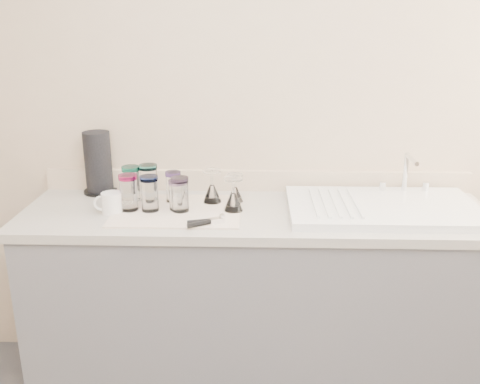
{
  "coord_description": "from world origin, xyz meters",
  "views": [
    {
      "loc": [
        -0.01,
        -1.01,
        1.7
      ],
      "look_at": [
        -0.07,
        1.15,
        1.0
      ],
      "focal_mm": 40.0,
      "sensor_mm": 36.0,
      "label": 1
    }
  ],
  "objects_px": {
    "white_mug": "(111,203)",
    "paper_towel_roll": "(98,163)",
    "tumbler_teal": "(131,183)",
    "tumbler_purple": "(173,186)",
    "goblet_back_left": "(212,191)",
    "tumbler_lavender": "(177,195)",
    "sink_unit": "(383,207)",
    "can_opener": "(206,222)",
    "tumbler_blue": "(150,193)",
    "goblet_front_right": "(233,200)",
    "tumbler_cyan": "(149,182)",
    "tumbler_magenta": "(129,192)",
    "goblet_back_right": "(235,192)",
    "tumbler_extra": "(180,194)"
  },
  "relations": [
    {
      "from": "tumbler_blue",
      "to": "tumbler_extra",
      "type": "relative_size",
      "value": 1.03
    },
    {
      "from": "goblet_front_right",
      "to": "goblet_back_right",
      "type": "bearing_deg",
      "value": 88.53
    },
    {
      "from": "tumbler_teal",
      "to": "paper_towel_roll",
      "type": "height_order",
      "value": "paper_towel_roll"
    },
    {
      "from": "white_mug",
      "to": "tumbler_magenta",
      "type": "bearing_deg",
      "value": 15.57
    },
    {
      "from": "sink_unit",
      "to": "tumbler_extra",
      "type": "bearing_deg",
      "value": -177.26
    },
    {
      "from": "sink_unit",
      "to": "goblet_back_right",
      "type": "distance_m",
      "value": 0.66
    },
    {
      "from": "goblet_back_right",
      "to": "tumbler_magenta",
      "type": "bearing_deg",
      "value": -164.38
    },
    {
      "from": "tumbler_cyan",
      "to": "can_opener",
      "type": "xyz_separation_m",
      "value": [
        0.29,
        -0.31,
        -0.07
      ]
    },
    {
      "from": "tumbler_purple",
      "to": "white_mug",
      "type": "relative_size",
      "value": 1.07
    },
    {
      "from": "tumbler_teal",
      "to": "goblet_front_right",
      "type": "distance_m",
      "value": 0.49
    },
    {
      "from": "goblet_front_right",
      "to": "paper_towel_roll",
      "type": "relative_size",
      "value": 0.49
    },
    {
      "from": "sink_unit",
      "to": "tumbler_extra",
      "type": "distance_m",
      "value": 0.89
    },
    {
      "from": "tumbler_magenta",
      "to": "paper_towel_roll",
      "type": "relative_size",
      "value": 0.53
    },
    {
      "from": "tumbler_lavender",
      "to": "white_mug",
      "type": "distance_m",
      "value": 0.28
    },
    {
      "from": "tumbler_blue",
      "to": "goblet_back_left",
      "type": "xyz_separation_m",
      "value": [
        0.26,
        0.12,
        -0.03
      ]
    },
    {
      "from": "tumbler_magenta",
      "to": "tumbler_blue",
      "type": "xyz_separation_m",
      "value": [
        0.09,
        -0.01,
        -0.0
      ]
    },
    {
      "from": "tumbler_magenta",
      "to": "white_mug",
      "type": "height_order",
      "value": "tumbler_magenta"
    },
    {
      "from": "paper_towel_roll",
      "to": "tumbler_cyan",
      "type": "bearing_deg",
      "value": -23.96
    },
    {
      "from": "white_mug",
      "to": "tumbler_teal",
      "type": "bearing_deg",
      "value": 69.95
    },
    {
      "from": "tumbler_teal",
      "to": "tumbler_lavender",
      "type": "xyz_separation_m",
      "value": [
        0.22,
        -0.12,
        -0.01
      ]
    },
    {
      "from": "tumbler_teal",
      "to": "tumbler_blue",
      "type": "xyz_separation_m",
      "value": [
        0.11,
        -0.14,
        -0.0
      ]
    },
    {
      "from": "white_mug",
      "to": "paper_towel_roll",
      "type": "distance_m",
      "value": 0.33
    },
    {
      "from": "tumbler_lavender",
      "to": "paper_towel_roll",
      "type": "xyz_separation_m",
      "value": [
        -0.41,
        0.25,
        0.07
      ]
    },
    {
      "from": "tumbler_teal",
      "to": "tumbler_extra",
      "type": "xyz_separation_m",
      "value": [
        0.24,
        -0.14,
        -0.0
      ]
    },
    {
      "from": "tumbler_purple",
      "to": "goblet_back_right",
      "type": "xyz_separation_m",
      "value": [
        0.28,
        0.01,
        -0.03
      ]
    },
    {
      "from": "paper_towel_roll",
      "to": "tumbler_lavender",
      "type": "bearing_deg",
      "value": -31.7
    },
    {
      "from": "sink_unit",
      "to": "tumbler_magenta",
      "type": "distance_m",
      "value": 1.11
    },
    {
      "from": "tumbler_blue",
      "to": "goblet_back_left",
      "type": "bearing_deg",
      "value": 25.58
    },
    {
      "from": "tumbler_cyan",
      "to": "tumbler_extra",
      "type": "distance_m",
      "value": 0.23
    },
    {
      "from": "goblet_back_right",
      "to": "paper_towel_roll",
      "type": "height_order",
      "value": "paper_towel_roll"
    },
    {
      "from": "sink_unit",
      "to": "can_opener",
      "type": "bearing_deg",
      "value": -165.54
    },
    {
      "from": "tumbler_extra",
      "to": "goblet_back_left",
      "type": "distance_m",
      "value": 0.18
    },
    {
      "from": "tumbler_teal",
      "to": "goblet_front_right",
      "type": "bearing_deg",
      "value": -14.82
    },
    {
      "from": "tumbler_purple",
      "to": "tumbler_magenta",
      "type": "height_order",
      "value": "tumbler_magenta"
    },
    {
      "from": "tumbler_teal",
      "to": "tumbler_extra",
      "type": "relative_size",
      "value": 1.06
    },
    {
      "from": "tumbler_purple",
      "to": "tumbler_extra",
      "type": "height_order",
      "value": "tumbler_extra"
    },
    {
      "from": "tumbler_purple",
      "to": "tumbler_extra",
      "type": "relative_size",
      "value": 0.93
    },
    {
      "from": "tumbler_extra",
      "to": "goblet_front_right",
      "type": "bearing_deg",
      "value": 3.47
    },
    {
      "from": "tumbler_extra",
      "to": "tumbler_cyan",
      "type": "bearing_deg",
      "value": 137.05
    },
    {
      "from": "white_mug",
      "to": "paper_towel_roll",
      "type": "height_order",
      "value": "paper_towel_roll"
    },
    {
      "from": "tumbler_blue",
      "to": "white_mug",
      "type": "xyz_separation_m",
      "value": [
        -0.17,
        -0.01,
        -0.04
      ]
    },
    {
      "from": "tumbler_purple",
      "to": "tumbler_lavender",
      "type": "bearing_deg",
      "value": -74.7
    },
    {
      "from": "tumbler_teal",
      "to": "paper_towel_roll",
      "type": "distance_m",
      "value": 0.23
    },
    {
      "from": "goblet_front_right",
      "to": "can_opener",
      "type": "xyz_separation_m",
      "value": [
        -0.1,
        -0.17,
        -0.04
      ]
    },
    {
      "from": "tumbler_cyan",
      "to": "tumbler_magenta",
      "type": "height_order",
      "value": "tumbler_cyan"
    },
    {
      "from": "tumbler_teal",
      "to": "paper_towel_roll",
      "type": "bearing_deg",
      "value": 144.53
    },
    {
      "from": "sink_unit",
      "to": "white_mug",
      "type": "xyz_separation_m",
      "value": [
        -1.18,
        -0.06,
        0.03
      ]
    },
    {
      "from": "tumbler_purple",
      "to": "goblet_back_left",
      "type": "relative_size",
      "value": 0.94
    },
    {
      "from": "tumbler_blue",
      "to": "can_opener",
      "type": "bearing_deg",
      "value": -31.06
    },
    {
      "from": "tumbler_purple",
      "to": "tumbler_lavender",
      "type": "distance_m",
      "value": 0.11
    }
  ]
}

